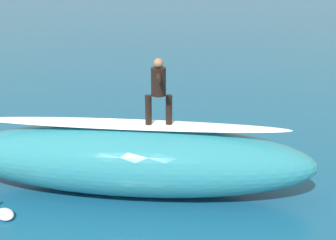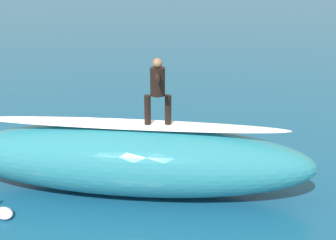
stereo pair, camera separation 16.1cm
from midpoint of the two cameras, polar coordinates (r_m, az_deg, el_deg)
The scene contains 10 objects.
ground_plane at distance 14.11m, azimuth -5.13°, elevation -5.29°, with size 120.00×120.00×0.00m, color #145175.
wave_crest at distance 12.23m, azimuth -3.90°, elevation -4.67°, with size 9.18×2.13×1.81m, color teal.
wave_foam_lip at distance 11.88m, azimuth -4.00°, elevation -0.52°, with size 7.80×0.75×0.08m, color white.
surfboard_riding at distance 11.77m, azimuth -0.81°, elevation -0.69°, with size 2.14×0.53×0.07m, color #33B2D1.
surfer_riding at distance 11.46m, azimuth -0.84°, elevation 3.98°, with size 0.65×1.55×1.65m.
surfboard_paddling at distance 15.61m, azimuth 1.21°, elevation -2.54°, with size 2.23×0.53×0.06m, color silver.
surfer_paddling at distance 15.67m, azimuth 1.05°, elevation -1.79°, with size 0.46×1.80×0.32m.
foam_patch_near at distance 14.13m, azimuth 5.15°, elevation -4.86°, with size 0.90×0.63×0.18m, color white.
foam_patch_mid at distance 12.10m, azimuth -18.51°, elevation -10.44°, with size 0.59×0.37×0.16m, color white.
foam_patch_far at distance 14.49m, azimuth -9.17°, elevation -4.45°, with size 0.91×0.86×0.15m, color white.
Camera 2 is at (1.44, 12.71, 5.96)m, focal length 51.35 mm.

